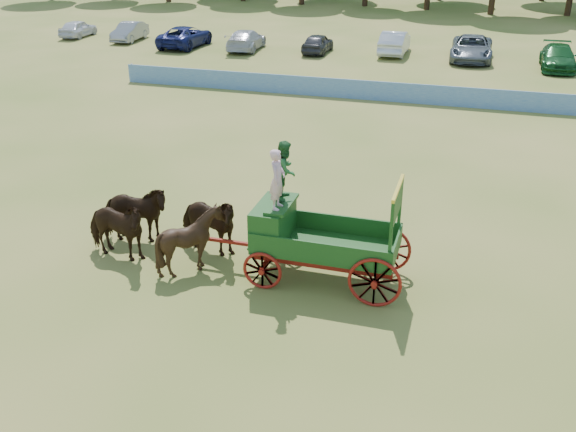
{
  "coord_description": "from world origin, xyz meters",
  "views": [
    {
      "loc": [
        6.27,
        -16.14,
        9.1
      ],
      "look_at": [
        1.48,
        -0.22,
        1.3
      ],
      "focal_mm": 40.0,
      "sensor_mm": 36.0,
      "label": 1
    }
  ],
  "objects": [
    {
      "name": "horse_wheel_left",
      "position": [
        -0.85,
        -1.77,
        0.93
      ],
      "size": [
        1.83,
        1.66,
        1.87
      ],
      "primitive_type": "imported",
      "rotation": [
        0.0,
        0.0,
        1.66
      ],
      "color": "black",
      "rests_on": "ground"
    },
    {
      "name": "farm_dray",
      "position": [
        2.09,
        -1.19,
        1.68
      ],
      "size": [
        6.0,
        2.0,
        3.77
      ],
      "color": "#9B200F",
      "rests_on": "ground"
    },
    {
      "name": "horse_lead_right",
      "position": [
        -3.25,
        -0.67,
        0.93
      ],
      "size": [
        2.36,
        1.39,
        1.87
      ],
      "primitive_type": "imported",
      "rotation": [
        0.0,
        0.0,
        1.75
      ],
      "color": "black",
      "rests_on": "ground"
    },
    {
      "name": "horse_wheel_right",
      "position": [
        -0.85,
        -0.67,
        0.93
      ],
      "size": [
        2.39,
        1.5,
        1.87
      ],
      "primitive_type": "imported",
      "rotation": [
        0.0,
        0.0,
        1.33
      ],
      "color": "black",
      "rests_on": "ground"
    },
    {
      "name": "parked_cars",
      "position": [
        -5.46,
        30.09,
        0.77
      ],
      "size": [
        38.97,
        6.98,
        1.64
      ],
      "color": "silver",
      "rests_on": "ground"
    },
    {
      "name": "ground",
      "position": [
        0.0,
        0.0,
        0.0
      ],
      "size": [
        160.0,
        160.0,
        0.0
      ],
      "primitive_type": "plane",
      "color": "#9B8546",
      "rests_on": "ground"
    },
    {
      "name": "sponsor_banner",
      "position": [
        -1.0,
        18.0,
        0.53
      ],
      "size": [
        26.0,
        0.08,
        1.05
      ],
      "primitive_type": "cube",
      "color": "#1E59A6",
      "rests_on": "ground"
    },
    {
      "name": "horse_lead_left",
      "position": [
        -3.25,
        -1.77,
        0.93
      ],
      "size": [
        2.32,
        1.28,
        1.87
      ],
      "primitive_type": "imported",
      "rotation": [
        0.0,
        0.0,
        1.44
      ],
      "color": "black",
      "rests_on": "ground"
    }
  ]
}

